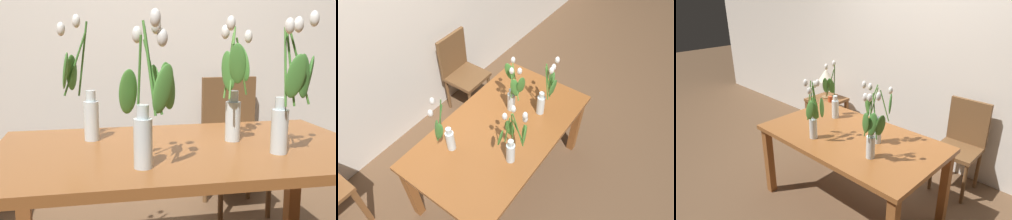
% 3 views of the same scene
% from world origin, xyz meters
% --- Properties ---
extents(ground_plane, '(18.00, 18.00, 0.00)m').
position_xyz_m(ground_plane, '(0.00, 0.00, 0.00)').
color(ground_plane, brown).
extents(room_wall_rear, '(9.00, 0.10, 2.70)m').
position_xyz_m(room_wall_rear, '(0.00, 1.27, 1.35)').
color(room_wall_rear, silver).
rests_on(room_wall_rear, ground).
extents(dining_table, '(1.60, 0.90, 0.74)m').
position_xyz_m(dining_table, '(0.00, 0.00, 0.65)').
color(dining_table, brown).
rests_on(dining_table, ground).
extents(tulip_vase_0, '(0.17, 0.17, 0.57)m').
position_xyz_m(tulip_vase_0, '(-0.42, 0.20, 0.92)').
color(tulip_vase_0, silver).
rests_on(tulip_vase_0, dining_table).
extents(tulip_vase_1, '(0.21, 0.20, 0.55)m').
position_xyz_m(tulip_vase_1, '(-0.19, -0.25, 0.96)').
color(tulip_vase_1, silver).
rests_on(tulip_vase_1, dining_table).
extents(tulip_vase_2, '(0.18, 0.27, 0.55)m').
position_xyz_m(tulip_vase_2, '(0.24, 0.05, 0.95)').
color(tulip_vase_2, silver).
rests_on(tulip_vase_2, dining_table).
extents(tulip_vase_3, '(0.18, 0.14, 0.56)m').
position_xyz_m(tulip_vase_3, '(0.38, -0.19, 0.95)').
color(tulip_vase_3, silver).
rests_on(tulip_vase_3, dining_table).
extents(dining_chair, '(0.41, 0.41, 0.93)m').
position_xyz_m(dining_chair, '(0.60, 1.00, 0.52)').
color(dining_chair, brown).
rests_on(dining_chair, ground).
extents(side_table, '(0.44, 0.44, 0.55)m').
position_xyz_m(side_table, '(-1.25, 0.88, 0.43)').
color(side_table, brown).
rests_on(side_table, ground).
extents(table_lamp, '(0.22, 0.22, 0.40)m').
position_xyz_m(table_lamp, '(-1.27, 0.90, 0.86)').
color(table_lamp, olive).
rests_on(table_lamp, side_table).
extents(pillar_candle, '(0.06, 0.06, 0.07)m').
position_xyz_m(pillar_candle, '(-1.12, 0.82, 0.59)').
color(pillar_candle, '#CC4C23').
rests_on(pillar_candle, side_table).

